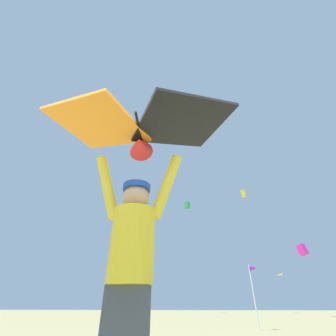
{
  "coord_description": "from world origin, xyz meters",
  "views": [
    {
      "loc": [
        0.45,
        -1.82,
        0.69
      ],
      "look_at": [
        -0.06,
        2.13,
        3.09
      ],
      "focal_mm": 24.57,
      "sensor_mm": 36.0,
      "label": 1
    }
  ],
  "objects": [
    {
      "name": "distant_kite_yellow_low_right",
      "position": [
        11.21,
        34.09,
        4.49
      ],
      "size": [
        0.6,
        0.64,
        0.35
      ],
      "color": "yellow"
    },
    {
      "name": "marker_flag",
      "position": [
        2.44,
        8.0,
        1.8
      ],
      "size": [
        0.3,
        0.24,
        2.08
      ],
      "color": "silver",
      "rests_on": "ground"
    },
    {
      "name": "distant_kite_magenta_overhead_distant",
      "position": [
        9.88,
        21.49,
        5.15
      ],
      "size": [
        0.9,
        0.91,
        1.01
      ],
      "color": "#DB2393"
    },
    {
      "name": "distant_kite_green_mid_left",
      "position": [
        -1.03,
        34.98,
        15.47
      ],
      "size": [
        1.02,
        1.15,
        1.3
      ],
      "color": "green"
    },
    {
      "name": "distant_kite_yellow_far_center",
      "position": [
        8.0,
        32.2,
        15.84
      ],
      "size": [
        0.98,
        0.95,
        1.14
      ],
      "color": "yellow"
    },
    {
      "name": "held_stunt_kite",
      "position": [
        -0.05,
        -0.12,
        2.2
      ],
      "size": [
        1.91,
        1.09,
        0.41
      ],
      "color": "black"
    },
    {
      "name": "kite_flyer_person",
      "position": [
        -0.06,
        -0.03,
        0.94
      ],
      "size": [
        0.81,
        0.37,
        1.92
      ],
      "color": "#424751",
      "rests_on": "ground"
    }
  ]
}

